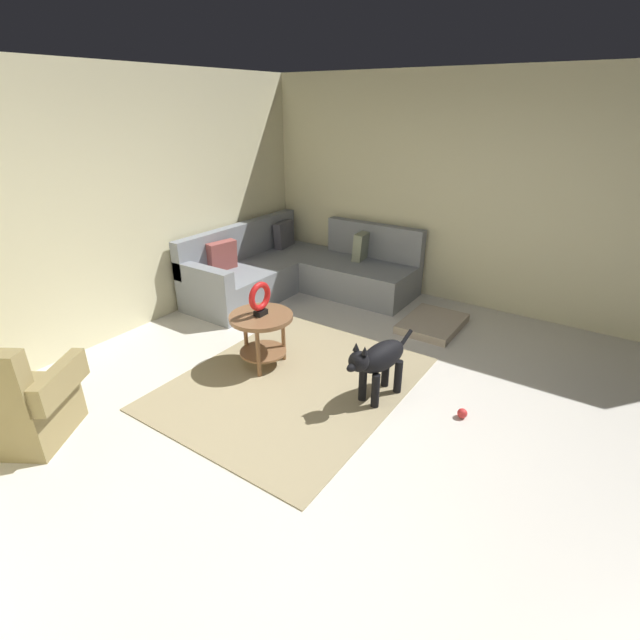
% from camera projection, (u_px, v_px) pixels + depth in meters
% --- Properties ---
extents(ground_plane, '(6.00, 6.00, 0.10)m').
position_uv_depth(ground_plane, '(350.00, 422.00, 3.82)').
color(ground_plane, silver).
extents(wall_back, '(6.00, 0.12, 2.70)m').
position_uv_depth(wall_back, '(105.00, 210.00, 4.72)').
color(wall_back, beige).
rests_on(wall_back, ground_plane).
extents(wall_right, '(0.12, 6.00, 2.70)m').
position_uv_depth(wall_right, '(482.00, 195.00, 5.43)').
color(wall_right, beige).
rests_on(wall_right, ground_plane).
extents(area_rug, '(2.30, 1.90, 0.01)m').
position_uv_depth(area_rug, '(293.00, 382.00, 4.27)').
color(area_rug, tan).
rests_on(area_rug, ground_plane).
extents(sectional_couch, '(2.20, 2.25, 0.88)m').
position_uv_depth(sectional_couch, '(297.00, 271.00, 6.19)').
color(sectional_couch, gray).
rests_on(sectional_couch, ground_plane).
extents(armchair, '(0.93, 1.00, 0.88)m').
position_uv_depth(armchair, '(16.00, 405.00, 3.41)').
color(armchair, olive).
rests_on(armchair, ground_plane).
extents(side_table, '(0.60, 0.60, 0.54)m').
position_uv_depth(side_table, '(262.00, 327.00, 4.38)').
color(side_table, brown).
rests_on(side_table, ground_plane).
extents(torus_sculpture, '(0.28, 0.08, 0.33)m').
position_uv_depth(torus_sculpture, '(260.00, 298.00, 4.26)').
color(torus_sculpture, black).
rests_on(torus_sculpture, side_table).
extents(dog_bed_mat, '(0.80, 0.60, 0.09)m').
position_uv_depth(dog_bed_mat, '(432.00, 324.00, 5.31)').
color(dog_bed_mat, '#B2A38E').
rests_on(dog_bed_mat, ground_plane).
extents(dog, '(0.84, 0.32, 0.63)m').
position_uv_depth(dog, '(379.00, 361.00, 3.89)').
color(dog, black).
rests_on(dog, ground_plane).
extents(dog_toy_ball, '(0.08, 0.08, 0.08)m').
position_uv_depth(dog_toy_ball, '(462.00, 413.00, 3.79)').
color(dog_toy_ball, red).
rests_on(dog_toy_ball, ground_plane).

